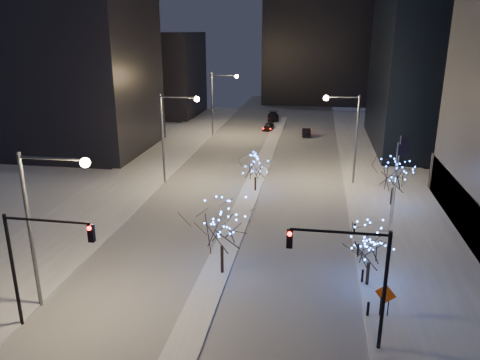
% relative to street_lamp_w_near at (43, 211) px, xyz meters
% --- Properties ---
extents(ground, '(160.00, 160.00, 0.00)m').
position_rel_street_lamp_w_near_xyz_m(ground, '(8.94, -2.00, -6.50)').
color(ground, silver).
rests_on(ground, ground).
extents(road, '(20.00, 130.00, 0.02)m').
position_rel_street_lamp_w_near_xyz_m(road, '(8.94, 33.00, -6.49)').
color(road, '#9DA1AB').
rests_on(road, ground).
extents(median, '(2.00, 80.00, 0.15)m').
position_rel_street_lamp_w_near_xyz_m(median, '(8.94, 28.00, -6.42)').
color(median, white).
rests_on(median, ground).
extents(east_sidewalk, '(10.00, 90.00, 0.15)m').
position_rel_street_lamp_w_near_xyz_m(east_sidewalk, '(23.94, 18.00, -6.42)').
color(east_sidewalk, white).
rests_on(east_sidewalk, ground).
extents(west_sidewalk, '(8.00, 90.00, 0.15)m').
position_rel_street_lamp_w_near_xyz_m(west_sidewalk, '(-5.06, 18.00, -6.42)').
color(west_sidewalk, white).
rests_on(west_sidewalk, ground).
extents(filler_west_near, '(22.00, 18.00, 24.00)m').
position_rel_street_lamp_w_near_xyz_m(filler_west_near, '(-19.06, 38.00, 5.50)').
color(filler_west_near, black).
rests_on(filler_west_near, ground).
extents(filler_west_far, '(18.00, 16.00, 16.00)m').
position_rel_street_lamp_w_near_xyz_m(filler_west_far, '(-17.06, 68.00, 1.50)').
color(filler_west_far, black).
rests_on(filler_west_far, ground).
extents(horizon_block, '(24.00, 14.00, 42.00)m').
position_rel_street_lamp_w_near_xyz_m(horizon_block, '(14.94, 90.00, 14.50)').
color(horizon_block, black).
rests_on(horizon_block, ground).
extents(street_lamp_w_near, '(4.40, 0.56, 10.00)m').
position_rel_street_lamp_w_near_xyz_m(street_lamp_w_near, '(0.00, 0.00, 0.00)').
color(street_lamp_w_near, '#595E66').
rests_on(street_lamp_w_near, ground).
extents(street_lamp_w_mid, '(4.40, 0.56, 10.00)m').
position_rel_street_lamp_w_near_xyz_m(street_lamp_w_mid, '(0.00, 25.00, 0.00)').
color(street_lamp_w_mid, '#595E66').
rests_on(street_lamp_w_mid, ground).
extents(street_lamp_w_far, '(4.40, 0.56, 10.00)m').
position_rel_street_lamp_w_near_xyz_m(street_lamp_w_far, '(0.00, 50.00, 0.00)').
color(street_lamp_w_far, '#595E66').
rests_on(street_lamp_w_far, ground).
extents(street_lamp_east, '(3.90, 0.56, 10.00)m').
position_rel_street_lamp_w_near_xyz_m(street_lamp_east, '(19.02, 28.00, -0.05)').
color(street_lamp_east, '#595E66').
rests_on(street_lamp_east, ground).
extents(traffic_signal_west, '(5.26, 0.43, 7.00)m').
position_rel_street_lamp_w_near_xyz_m(traffic_signal_west, '(0.50, -2.00, -1.74)').
color(traffic_signal_west, black).
rests_on(traffic_signal_west, ground).
extents(traffic_signal_east, '(5.26, 0.43, 7.00)m').
position_rel_street_lamp_w_near_xyz_m(traffic_signal_east, '(17.88, -1.00, -1.74)').
color(traffic_signal_east, black).
rests_on(traffic_signal_east, ground).
extents(flagpoles, '(1.35, 2.60, 8.00)m').
position_rel_street_lamp_w_near_xyz_m(flagpoles, '(22.30, 15.25, -1.70)').
color(flagpoles, silver).
rests_on(flagpoles, east_sidewalk).
extents(bollards, '(0.16, 12.16, 0.90)m').
position_rel_street_lamp_w_near_xyz_m(bollards, '(19.14, 8.00, -5.90)').
color(bollards, black).
rests_on(bollards, east_sidewalk).
extents(car_near, '(1.94, 3.88, 1.27)m').
position_rel_street_lamp_w_near_xyz_m(car_near, '(7.44, 55.60, -5.86)').
color(car_near, black).
rests_on(car_near, ground).
extents(car_mid, '(1.55, 3.92, 1.27)m').
position_rel_street_lamp_w_near_xyz_m(car_mid, '(14.04, 52.23, -5.87)').
color(car_mid, black).
rests_on(car_mid, ground).
extents(car_far, '(2.56, 5.32, 1.50)m').
position_rel_street_lamp_w_near_xyz_m(car_far, '(7.44, 64.62, -5.75)').
color(car_far, black).
rests_on(car_far, ground).
extents(holiday_tree_median_near, '(5.34, 5.34, 5.47)m').
position_rel_street_lamp_w_near_xyz_m(holiday_tree_median_near, '(9.44, 5.74, -2.75)').
color(holiday_tree_median_near, black).
rests_on(holiday_tree_median_near, median).
extents(holiday_tree_median_far, '(4.00, 4.00, 4.03)m').
position_rel_street_lamp_w_near_xyz_m(holiday_tree_median_far, '(9.44, 23.67, -3.73)').
color(holiday_tree_median_far, black).
rests_on(holiday_tree_median_far, median).
extents(holiday_tree_plaza_near, '(3.54, 3.54, 4.39)m').
position_rel_street_lamp_w_near_xyz_m(holiday_tree_plaza_near, '(19.44, 5.73, -3.47)').
color(holiday_tree_plaza_near, black).
rests_on(holiday_tree_plaza_near, east_sidewalk).
extents(holiday_tree_plaza_far, '(5.31, 5.31, 5.30)m').
position_rel_street_lamp_w_near_xyz_m(holiday_tree_plaza_far, '(23.19, 21.66, -3.01)').
color(holiday_tree_plaza_far, black).
rests_on(holiday_tree_plaza_far, east_sidewalk).
extents(construction_sign, '(1.20, 0.53, 2.11)m').
position_rel_street_lamp_w_near_xyz_m(construction_sign, '(20.08, 2.14, -5.08)').
color(construction_sign, black).
rests_on(construction_sign, east_sidewalk).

